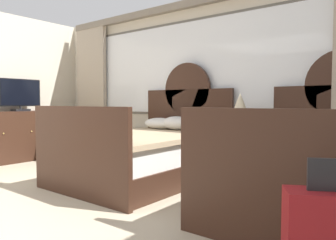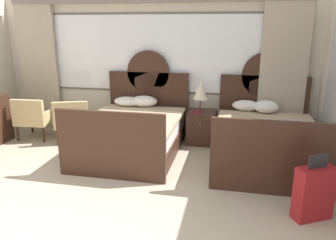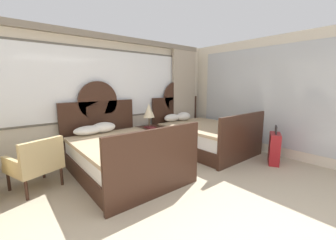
% 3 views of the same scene
% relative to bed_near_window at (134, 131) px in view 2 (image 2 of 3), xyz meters
% --- Properties ---
extents(wall_back_window, '(6.29, 0.22, 2.70)m').
position_rel_bed_near_window_xyz_m(wall_back_window, '(0.08, 1.11, 1.05)').
color(wall_back_window, beige).
rests_on(wall_back_window, ground_plane).
extents(bed_near_window, '(1.62, 2.18, 1.70)m').
position_rel_bed_near_window_xyz_m(bed_near_window, '(0.00, 0.00, 0.00)').
color(bed_near_window, '#382116').
rests_on(bed_near_window, ground_plane).
extents(bed_near_mirror, '(1.62, 2.18, 1.70)m').
position_rel_bed_near_window_xyz_m(bed_near_mirror, '(2.23, -0.00, -0.00)').
color(bed_near_mirror, '#382116').
rests_on(bed_near_mirror, ground_plane).
extents(nightstand_between_beds, '(0.52, 0.55, 0.61)m').
position_rel_bed_near_window_xyz_m(nightstand_between_beds, '(1.12, 0.69, -0.06)').
color(nightstand_between_beds, '#382116').
rests_on(nightstand_between_beds, ground_plane).
extents(table_lamp_on_nightstand, '(0.27, 0.27, 0.58)m').
position_rel_bed_near_window_xyz_m(table_lamp_on_nightstand, '(1.09, 0.68, 0.64)').
color(table_lamp_on_nightstand, brown).
rests_on(table_lamp_on_nightstand, nightstand_between_beds).
extents(book_on_nightstand, '(0.18, 0.26, 0.03)m').
position_rel_bed_near_window_xyz_m(book_on_nightstand, '(1.05, 0.59, 0.26)').
color(book_on_nightstand, maroon).
rests_on(book_on_nightstand, nightstand_between_beds).
extents(armchair_by_window_left, '(0.81, 0.81, 0.83)m').
position_rel_bed_near_window_xyz_m(armchair_by_window_left, '(-1.30, 0.26, 0.07)').
color(armchair_by_window_left, tan).
rests_on(armchair_by_window_left, ground_plane).
extents(armchair_by_window_centre, '(0.68, 0.68, 0.83)m').
position_rel_bed_near_window_xyz_m(armchair_by_window_centre, '(-2.12, 0.26, 0.07)').
color(armchair_by_window_centre, tan).
rests_on(armchair_by_window_centre, ground_plane).
extents(suitcase_on_floor, '(0.48, 0.38, 0.80)m').
position_rel_bed_near_window_xyz_m(suitcase_on_floor, '(2.66, -1.59, -0.05)').
color(suitcase_on_floor, maroon).
rests_on(suitcase_on_floor, ground_plane).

